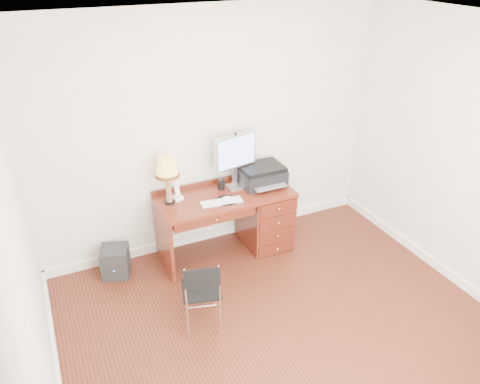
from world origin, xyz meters
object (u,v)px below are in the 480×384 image
monitor (236,154)px  phone (177,195)px  desk (251,214)px  leg_lamp (167,170)px  printer (262,175)px  chair (203,288)px  equipment_box (115,261)px

monitor → phone: (-0.72, -0.04, -0.33)m
desk → leg_lamp: leg_lamp is taller
printer → chair: bearing=-135.6°
equipment_box → printer: bearing=17.8°
phone → chair: (-0.15, -1.15, -0.36)m
printer → phone: 1.01m
desk → monitor: 0.75m
monitor → equipment_box: bearing=169.5°
leg_lamp → phone: leg_lamp is taller
printer → leg_lamp: leg_lamp is taller
phone → printer: bearing=-15.6°
desk → monitor: monitor is taller
equipment_box → phone: bearing=19.4°
leg_lamp → phone: (0.10, 0.03, -0.33)m
printer → monitor: bearing=166.9°
desk → monitor: (-0.12, 0.14, 0.73)m
leg_lamp → equipment_box: (-0.65, 0.02, -0.98)m
printer → leg_lamp: size_ratio=0.94×
desk → chair: desk is taller
monitor → printer: (0.29, -0.07, -0.28)m
monitor → equipment_box: 1.76m
chair → desk: bearing=61.6°
leg_lamp → chair: size_ratio=0.72×
printer → equipment_box: (-1.75, 0.02, -0.69)m
printer → equipment_box: 1.88m
desk → chair: (-0.98, -1.04, 0.04)m
monitor → chair: size_ratio=0.83×
printer → leg_lamp: (-1.10, 0.00, 0.28)m
printer → chair: size_ratio=0.67×
monitor → leg_lamp: size_ratio=1.16×
leg_lamp → monitor: bearing=4.7°
phone → equipment_box: bearing=167.1°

